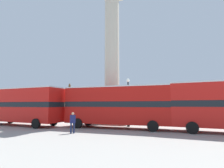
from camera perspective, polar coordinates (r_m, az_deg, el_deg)
ground_plane at (r=23.60m, az=0.00°, el=-12.55°), size 200.00×200.00×0.00m
monument_column at (r=23.92m, az=0.00°, el=4.24°), size 5.17×5.17×19.77m
bus_a at (r=18.17m, az=1.43°, el=-6.86°), size 10.73×2.83×4.26m
bus_c at (r=22.98m, az=-27.14°, el=-6.07°), size 10.24×3.44×4.28m
equestrian_statue at (r=29.72m, az=-13.87°, el=-8.15°), size 4.18×3.21×5.88m
street_lamp at (r=19.58m, az=5.32°, el=-5.62°), size 0.38×0.38×5.31m
pedestrian_near_lamp at (r=15.41m, az=-12.72°, el=-11.83°), size 0.48×0.41×1.74m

